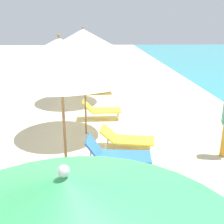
% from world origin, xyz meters
% --- Properties ---
extents(umbrella_second, '(2.31, 2.31, 2.50)m').
position_xyz_m(umbrella_second, '(0.12, 3.06, 2.19)').
color(umbrella_second, silver).
rests_on(umbrella_second, ground).
extents(umbrella_third, '(2.48, 2.48, 2.94)m').
position_xyz_m(umbrella_third, '(-0.29, 6.36, 2.57)').
color(umbrella_third, olive).
rests_on(umbrella_third, ground).
extents(lounger_third_shoreside, '(1.49, 0.73, 0.69)m').
position_xyz_m(lounger_third_shoreside, '(0.69, 7.37, 0.32)').
color(lounger_third_shoreside, blue).
rests_on(lounger_third_shoreside, ground).
extents(lounger_third_inland, '(1.31, 0.80, 0.57)m').
position_xyz_m(lounger_third_inland, '(0.36, 5.23, 0.32)').
color(lounger_third_inland, '#D8593F').
rests_on(lounger_third_inland, ground).
extents(umbrella_fourth, '(2.39, 2.39, 2.99)m').
position_xyz_m(umbrella_fourth, '(-0.04, 9.31, 2.61)').
color(umbrella_fourth, olive).
rests_on(umbrella_fourth, ground).
extents(lounger_fourth_shoreside, '(1.28, 0.56, 0.63)m').
position_xyz_m(lounger_fourth_shoreside, '(0.41, 10.56, 0.34)').
color(lounger_fourth_shoreside, yellow).
rests_on(lounger_fourth_shoreside, ground).
extents(lounger_fourth_inland, '(1.45, 0.81, 0.55)m').
position_xyz_m(lounger_fourth_inland, '(1.02, 8.28, 0.28)').
color(lounger_fourth_inland, yellow).
rests_on(lounger_fourth_inland, ground).
extents(umbrella_fifth, '(2.51, 2.51, 2.79)m').
position_xyz_m(umbrella_fifth, '(-0.16, 12.68, 2.45)').
color(umbrella_fifth, olive).
rests_on(umbrella_fifth, ground).
extents(lounger_fifth_shoreside, '(1.27, 0.68, 0.59)m').
position_xyz_m(lounger_fifth_shoreside, '(0.40, 13.93, 0.29)').
color(lounger_fifth_shoreside, yellow).
rests_on(lounger_fifth_shoreside, ground).
extents(umbrella_farthest, '(2.37, 2.37, 2.46)m').
position_xyz_m(umbrella_farthest, '(0.18, 15.80, 2.15)').
color(umbrella_farthest, olive).
rests_on(umbrella_farthest, ground).
extents(lounger_farthest_shoreside, '(1.38, 0.77, 0.58)m').
position_xyz_m(lounger_farthest_shoreside, '(0.72, 16.97, 0.28)').
color(lounger_farthest_shoreside, yellow).
rests_on(lounger_farthest_shoreside, ground).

